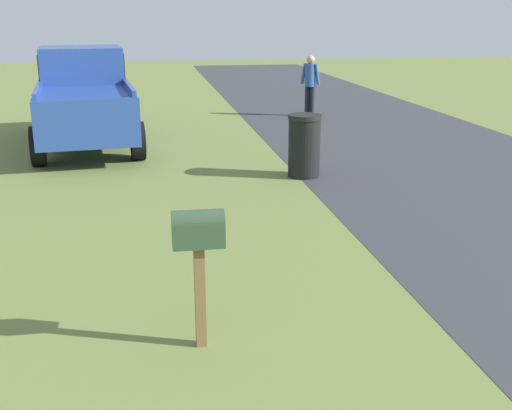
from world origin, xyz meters
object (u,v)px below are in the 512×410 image
object	(u,v)px
mailbox	(198,240)
pedestrian	(310,81)
pickup_truck	(84,94)
trash_bin	(304,146)

from	to	relation	value
mailbox	pedestrian	xyz separation A→B (m)	(12.26, -4.16, -0.01)
pickup_truck	trash_bin	xyz separation A→B (m)	(-3.66, -4.05, -0.55)
pickup_truck	pedestrian	xyz separation A→B (m)	(2.97, -5.88, -0.13)
pedestrian	pickup_truck	bearing A→B (deg)	151.78
mailbox	trash_bin	distance (m)	6.11
mailbox	pickup_truck	bearing A→B (deg)	11.09
mailbox	pedestrian	size ratio (longest dim) A/B	0.74
pickup_truck	pedestrian	size ratio (longest dim) A/B	3.20
pedestrian	trash_bin	bearing A→B (deg)	-160.41
mailbox	trash_bin	world-z (taller)	mailbox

